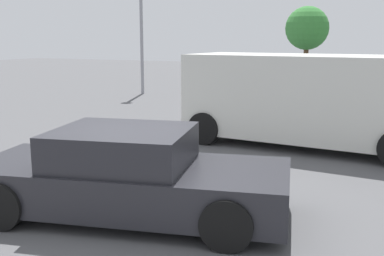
% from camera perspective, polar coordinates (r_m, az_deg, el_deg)
% --- Properties ---
extents(ground_plane, '(80.00, 80.00, 0.00)m').
position_cam_1_polar(ground_plane, '(6.72, -7.02, -10.44)').
color(ground_plane, '#515154').
extents(sedan_foreground, '(4.62, 2.67, 1.23)m').
position_cam_1_polar(sedan_foreground, '(6.51, -7.84, -5.86)').
color(sedan_foreground, '#232328').
rests_on(sedan_foreground, ground_plane).
extents(van_white, '(5.50, 2.53, 2.08)m').
position_cam_1_polar(van_white, '(10.86, 13.82, 3.70)').
color(van_white, silver).
rests_on(van_white, ground_plane).
extents(pedestrian, '(0.57, 0.28, 1.53)m').
position_cam_1_polar(pedestrian, '(14.00, 22.17, 3.83)').
color(pedestrian, black).
rests_on(pedestrian, ground_plane).
extents(tree_far_right, '(2.79, 2.79, 4.51)m').
position_cam_1_polar(tree_far_right, '(31.46, 14.00, 11.82)').
color(tree_far_right, brown).
rests_on(tree_far_right, ground_plane).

